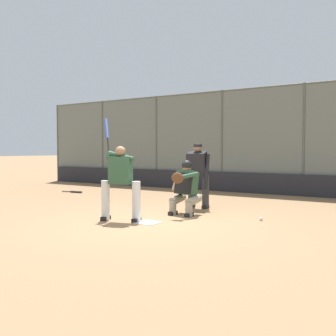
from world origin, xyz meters
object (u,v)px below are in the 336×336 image
catcher_behind_plate (185,186)px  umpire_home (198,174)px  spare_bat_near_backstop (75,192)px  baseball_loose (261,219)px  batter_at_plate (120,180)px

catcher_behind_plate → umpire_home: (0.24, -1.05, 0.22)m
spare_bat_near_backstop → baseball_loose: (-7.12, 1.67, 0.00)m
catcher_behind_plate → spare_bat_near_backstop: catcher_behind_plate is taller
batter_at_plate → baseball_loose: 2.99m
spare_bat_near_backstop → catcher_behind_plate: bearing=-28.1°
umpire_home → spare_bat_near_backstop: bearing=-16.8°
batter_at_plate → umpire_home: 2.48m
catcher_behind_plate → spare_bat_near_backstop: (5.42, -1.85, -0.60)m
batter_at_plate → catcher_behind_plate: 1.57m
batter_at_plate → spare_bat_near_backstop: batter_at_plate is taller
baseball_loose → umpire_home: bearing=-24.0°
catcher_behind_plate → spare_bat_near_backstop: size_ratio=1.52×
catcher_behind_plate → umpire_home: umpire_home is taller
batter_at_plate → catcher_behind_plate: (-0.71, -1.39, -0.20)m
batter_at_plate → baseball_loose: bearing=-162.3°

